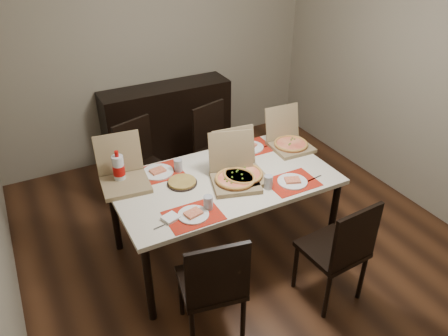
{
  "coord_description": "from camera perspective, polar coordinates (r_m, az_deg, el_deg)",
  "views": [
    {
      "loc": [
        -1.6,
        -2.7,
        2.69
      ],
      "look_at": [
        -0.19,
        -0.03,
        0.85
      ],
      "focal_mm": 35.0,
      "sensor_mm": 36.0,
      "label": 1
    }
  ],
  "objects": [
    {
      "name": "ground",
      "position": [
        4.14,
        2.21,
        -9.35
      ],
      "size": [
        3.8,
        4.0,
        0.02
      ],
      "primitive_type": "cube",
      "color": "#452615",
      "rests_on": "ground"
    },
    {
      "name": "room_walls",
      "position": [
        3.64,
        -0.73,
        16.21
      ],
      "size": [
        3.84,
        4.02,
        2.62
      ],
      "color": "gray",
      "rests_on": "ground"
    },
    {
      "name": "sideboard",
      "position": [
        5.25,
        -7.39,
        5.93
      ],
      "size": [
        1.5,
        0.4,
        0.9
      ],
      "primitive_type": "cube",
      "color": "black",
      "rests_on": "ground"
    },
    {
      "name": "dining_table",
      "position": [
        3.62,
        0.0,
        -2.25
      ],
      "size": [
        1.8,
        1.0,
        0.75
      ],
      "color": "beige",
      "rests_on": "ground"
    },
    {
      "name": "chair_near_left",
      "position": [
        3.01,
        -1.41,
        -14.93
      ],
      "size": [
        0.49,
        0.49,
        0.93
      ],
      "color": "black",
      "rests_on": "ground"
    },
    {
      "name": "chair_near_right",
      "position": [
        3.37,
        14.92,
        -10.15
      ],
      "size": [
        0.45,
        0.45,
        0.93
      ],
      "color": "black",
      "rests_on": "ground"
    },
    {
      "name": "chair_far_left",
      "position": [
        4.33,
        -10.65,
        0.62
      ],
      "size": [
        0.53,
        0.53,
        0.93
      ],
      "color": "black",
      "rests_on": "ground"
    },
    {
      "name": "chair_far_right",
      "position": [
        4.59,
        -1.02,
        3.09
      ],
      "size": [
        0.52,
        0.52,
        0.93
      ],
      "color": "black",
      "rests_on": "ground"
    },
    {
      "name": "setting_near_left",
      "position": [
        3.18,
        -3.84,
        -5.75
      ],
      "size": [
        0.51,
        0.3,
        0.11
      ],
      "color": "#B51A0C",
      "rests_on": "dining_table"
    },
    {
      "name": "setting_near_right",
      "position": [
        3.53,
        8.08,
        -1.79
      ],
      "size": [
        0.52,
        0.3,
        0.11
      ],
      "color": "#B51A0C",
      "rests_on": "dining_table"
    },
    {
      "name": "setting_far_left",
      "position": [
        3.68,
        -8.27,
        -0.36
      ],
      "size": [
        0.44,
        0.3,
        0.11
      ],
      "color": "#B51A0C",
      "rests_on": "dining_table"
    },
    {
      "name": "setting_far_right",
      "position": [
        3.98,
        2.94,
        2.59
      ],
      "size": [
        0.48,
        0.3,
        0.11
      ],
      "color": "#B51A0C",
      "rests_on": "dining_table"
    },
    {
      "name": "napkin_loose",
      "position": [
        3.56,
        2.62,
        -1.4
      ],
      "size": [
        0.14,
        0.15,
        0.02
      ],
      "primitive_type": "cube",
      "rotation": [
        0.0,
        0.0,
        1.29
      ],
      "color": "white",
      "rests_on": "dining_table"
    },
    {
      "name": "pizza_box_center",
      "position": [
        3.51,
        1.38,
        -1.02
      ],
      "size": [
        0.47,
        0.49,
        0.37
      ],
      "color": "olive",
      "rests_on": "dining_table"
    },
    {
      "name": "pizza_box_right",
      "position": [
        4.06,
        8.5,
        3.43
      ],
      "size": [
        0.36,
        0.4,
        0.35
      ],
      "color": "olive",
      "rests_on": "dining_table"
    },
    {
      "name": "pizza_box_left",
      "position": [
        3.58,
        -12.96,
        -1.12
      ],
      "size": [
        0.41,
        0.44,
        0.37
      ],
      "color": "olive",
      "rests_on": "dining_table"
    },
    {
      "name": "pizza_box_extra",
      "position": [
        3.57,
        2.26,
        -0.41
      ],
      "size": [
        0.4,
        0.44,
        0.37
      ],
      "color": "olive",
      "rests_on": "dining_table"
    },
    {
      "name": "faina_plate",
      "position": [
        3.52,
        -5.49,
        -1.88
      ],
      "size": [
        0.24,
        0.24,
        0.03
      ],
      "color": "black",
      "rests_on": "dining_table"
    },
    {
      "name": "dip_bowl",
      "position": [
        3.71,
        -0.07,
        0.15
      ],
      "size": [
        0.14,
        0.14,
        0.03
      ],
      "primitive_type": "imported",
      "rotation": [
        0.0,
        0.0,
        0.24
      ],
      "color": "white",
      "rests_on": "dining_table"
    },
    {
      "name": "soda_bottle",
      "position": [
        3.57,
        -13.57,
        -0.17
      ],
      "size": [
        0.1,
        0.1,
        0.29
      ],
      "color": "silver",
      "rests_on": "dining_table"
    }
  ]
}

